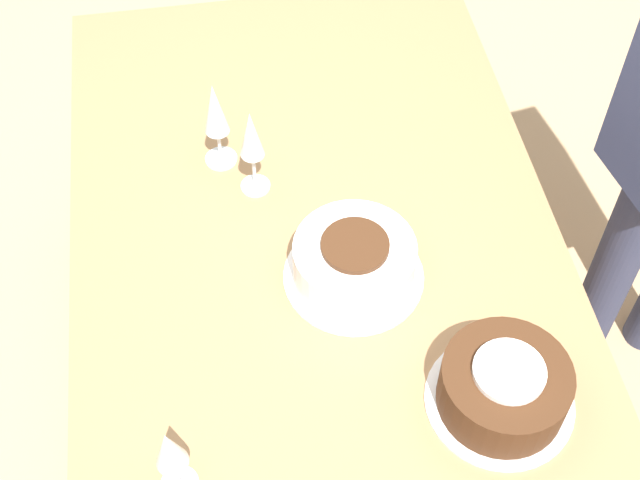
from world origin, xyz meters
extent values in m
plane|color=tan|center=(0.00, 0.00, 0.00)|extent=(12.00, 12.00, 0.00)
cube|color=#9E754C|center=(0.00, 0.00, 0.76)|extent=(1.69, 0.99, 0.03)
cylinder|color=brown|center=(0.77, -0.42, 0.37)|extent=(0.07, 0.07, 0.75)
cylinder|color=brown|center=(0.77, 0.42, 0.37)|extent=(0.07, 0.07, 0.75)
cylinder|color=white|center=(-0.06, -0.06, 0.78)|extent=(0.28, 0.28, 0.01)
cylinder|color=white|center=(-0.06, -0.06, 0.83)|extent=(0.24, 0.24, 0.09)
cylinder|color=#422614|center=(-0.06, -0.06, 0.88)|extent=(0.13, 0.13, 0.01)
cylinder|color=white|center=(-0.37, -0.26, 0.78)|extent=(0.27, 0.27, 0.01)
cylinder|color=#422614|center=(-0.37, -0.26, 0.83)|extent=(0.23, 0.23, 0.10)
cylinder|color=white|center=(-0.37, -0.26, 0.89)|extent=(0.13, 0.13, 0.01)
cylinder|color=silver|center=(0.20, 0.11, 0.78)|extent=(0.06, 0.06, 0.00)
cylinder|color=silver|center=(0.20, 0.11, 0.83)|extent=(0.01, 0.01, 0.10)
cone|color=silver|center=(0.20, 0.11, 0.94)|extent=(0.05, 0.05, 0.12)
cylinder|color=silver|center=(0.29, 0.17, 0.78)|extent=(0.07, 0.07, 0.00)
cylinder|color=silver|center=(0.29, 0.17, 0.83)|extent=(0.01, 0.01, 0.09)
cone|color=silver|center=(0.29, 0.17, 0.93)|extent=(0.05, 0.05, 0.13)
cylinder|color=silver|center=(-0.44, 0.31, 0.83)|extent=(0.01, 0.01, 0.09)
cone|color=silver|center=(-0.44, 0.31, 0.92)|extent=(0.05, 0.05, 0.10)
cylinder|color=#2D334C|center=(0.10, -0.75, 0.39)|extent=(0.11, 0.11, 0.78)
camera|label=1|loc=(-1.06, 0.17, 2.21)|focal=50.00mm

